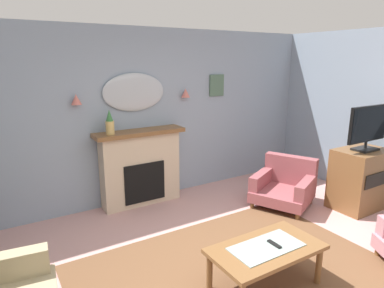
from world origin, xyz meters
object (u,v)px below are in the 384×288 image
Objects in this scene: wall_sconce_right at (186,93)px; tv_flatscreen at (368,127)px; coffee_table at (266,252)px; tv_remote at (274,244)px; fireplace at (141,168)px; mantel_vase_left at (110,123)px; wall_mirror at (134,92)px; framed_picture at (217,85)px; armchair_in_corner at (285,185)px; tv_cabinet at (360,179)px; wall_sconce_left at (76,99)px.

tv_flatscreen is at bearing -46.15° from wall_sconce_right.
coffee_table is 0.11m from tv_remote.
mantel_vase_left reaches higher than fireplace.
wall_mirror is at bearing 94.97° from coffee_table.
framed_picture is at bearing 121.35° from tv_flatscreen.
tv_cabinet reaches higher than armchair_in_corner.
tv_cabinet is at bearing -28.38° from wall_sconce_left.
framed_picture reaches higher than tv_cabinet.
fireplace is at bearing 97.13° from tv_remote.
coffee_table is (-1.27, -2.63, -1.37)m from framed_picture.
coffee_table is (0.23, -2.62, -1.33)m from wall_mirror.
wall_mirror is 0.85m from wall_sconce_left.
tv_cabinet is at bearing -38.23° from armchair_in_corner.
wall_sconce_left is at bearing 151.36° from tv_flatscreen.
fireplace is 3.37m from tv_flatscreen.
wall_mirror is at bearing 176.63° from wall_sconce_right.
armchair_in_corner is (2.72, -1.26, -1.35)m from wall_sconce_left.
mantel_vase_left is 1.35m from wall_sconce_right.
mantel_vase_left is at bearing -174.73° from framed_picture.
mantel_vase_left is at bearing -176.40° from fireplace.
wall_mirror reaches higher than mantel_vase_left.
framed_picture is at bearing 105.81° from armchair_in_corner.
wall_mirror is 1.50m from framed_picture.
coffee_table is at bearing -141.46° from armchair_in_corner.
tv_remote reaches higher than coffee_table.
fireplace reaches higher than coffee_table.
wall_sconce_right is 2.94m from coffee_table.
wall_sconce_left reaches higher than mantel_vase_left.
tv_remote is (0.31, -2.50, -0.12)m from fireplace.
tv_remote is 0.18× the size of tv_cabinet.
coffee_table is at bearing -103.59° from wall_sconce_right.
framed_picture is at bearing 5.27° from wall_sconce_right.
wall_sconce_left is 0.88× the size of tv_remote.
tv_remote is 2.06m from armchair_in_corner.
mantel_vase_left is at bearing 153.85° from armchair_in_corner.
framed_picture is at bearing 0.38° from wall_mirror.
tv_flatscreen reaches higher than armchair_in_corner.
wall_sconce_right is 0.16× the size of tv_cabinet.
framed_picture is (1.50, 0.01, 0.04)m from wall_mirror.
mantel_vase_left is 0.54m from wall_sconce_left.
fireplace is 0.87m from mantel_vase_left.
fireplace is 2.22m from armchair_in_corner.
mantel_vase_left reaches higher than armchair_in_corner.
armchair_in_corner is at bearing -31.96° from fireplace.
armchair_in_corner is (2.32, -1.14, -1.01)m from mantel_vase_left.
coffee_table is 2.58m from tv_cabinet.
wall_mirror is 0.89× the size of armchair_in_corner.
wall_sconce_left is at bearing -178.54° from framed_picture.
tv_flatscreen reaches higher than tv_remote.
mantel_vase_left is 2.01m from framed_picture.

